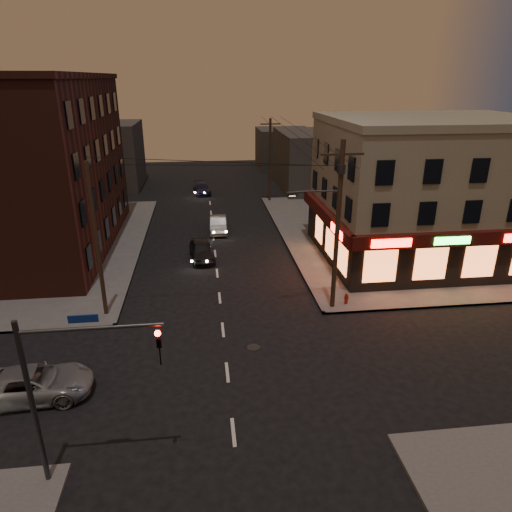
{
  "coord_description": "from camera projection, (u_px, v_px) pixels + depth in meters",
  "views": [
    {
      "loc": [
        -0.82,
        -18.39,
        13.21
      ],
      "look_at": [
        2.23,
        6.96,
        3.2
      ],
      "focal_mm": 32.0,
      "sensor_mm": 36.0,
      "label": 1
    }
  ],
  "objects": [
    {
      "name": "sedan_mid",
      "position": [
        218.0,
        224.0,
        41.69
      ],
      "size": [
        1.61,
        4.29,
        1.4
      ],
      "primitive_type": "imported",
      "rotation": [
        0.0,
        0.0,
        -0.03
      ],
      "color": "#63615D",
      "rests_on": "ground"
    },
    {
      "name": "bg_building_ne_b",
      "position": [
        284.0,
        149.0,
        70.22
      ],
      "size": [
        8.0,
        8.0,
        6.0
      ],
      "primitive_type": "cube",
      "color": "#3F3D3A",
      "rests_on": "ground"
    },
    {
      "name": "suv_cross",
      "position": [
        32.0,
        384.0,
        19.95
      ],
      "size": [
        5.23,
        2.65,
        1.42
      ],
      "primitive_type": "imported",
      "rotation": [
        0.0,
        0.0,
        1.63
      ],
      "color": "gray",
      "rests_on": "ground"
    },
    {
      "name": "sedan_near",
      "position": [
        202.0,
        250.0,
        35.35
      ],
      "size": [
        2.16,
        4.48,
        1.47
      ],
      "primitive_type": "imported",
      "rotation": [
        0.0,
        0.0,
        0.1
      ],
      "color": "black",
      "rests_on": "ground"
    },
    {
      "name": "bg_building_ne_a",
      "position": [
        319.0,
        160.0,
        57.31
      ],
      "size": [
        10.0,
        12.0,
        7.0
      ],
      "primitive_type": "cube",
      "color": "#3F3D3A",
      "rests_on": "ground"
    },
    {
      "name": "utility_pole_far",
      "position": [
        270.0,
        160.0,
        50.55
      ],
      "size": [
        0.26,
        0.26,
        9.0
      ],
      "primitive_type": "cylinder",
      "color": "#382619",
      "rests_on": "sidewalk_ne"
    },
    {
      "name": "fire_hydrant",
      "position": [
        346.0,
        298.0,
        28.12
      ],
      "size": [
        0.32,
        0.32,
        0.71
      ],
      "rotation": [
        0.0,
        0.0,
        0.15
      ],
      "color": "maroon",
      "rests_on": "sidewalk_ne"
    },
    {
      "name": "utility_pole_main",
      "position": [
        336.0,
        218.0,
        25.91
      ],
      "size": [
        4.2,
        0.44,
        10.0
      ],
      "color": "#382619",
      "rests_on": "sidewalk_ne"
    },
    {
      "name": "brick_apartment",
      "position": [
        24.0,
        168.0,
        35.43
      ],
      "size": [
        12.0,
        20.0,
        13.0
      ],
      "primitive_type": "cube",
      "color": "#431C15",
      "rests_on": "sidewalk_nw"
    },
    {
      "name": "sedan_far",
      "position": [
        202.0,
        189.0,
        55.4
      ],
      "size": [
        2.32,
        4.56,
        1.27
      ],
      "primitive_type": "imported",
      "rotation": [
        0.0,
        0.0,
        0.13
      ],
      "color": "#1B1A35",
      "rests_on": "ground"
    },
    {
      "name": "utility_pole_west",
      "position": [
        97.0,
        242.0,
        25.46
      ],
      "size": [
        0.24,
        0.24,
        9.0
      ],
      "primitive_type": "cylinder",
      "color": "#382619",
      "rests_on": "sidewalk_nw"
    },
    {
      "name": "bg_building_nw",
      "position": [
        104.0,
        155.0,
        57.83
      ],
      "size": [
        9.0,
        10.0,
        8.0
      ],
      "primitive_type": "cube",
      "color": "#3F3D3A",
      "rests_on": "ground"
    },
    {
      "name": "ground",
      "position": [
        227.0,
        372.0,
        21.91
      ],
      "size": [
        120.0,
        120.0,
        0.0
      ],
      "primitive_type": "plane",
      "color": "black",
      "rests_on": "ground"
    },
    {
      "name": "sidewalk_ne",
      "position": [
        412.0,
        233.0,
        41.44
      ],
      "size": [
        24.0,
        28.0,
        0.15
      ],
      "primitive_type": "cube",
      "color": "#514F4C",
      "rests_on": "ground"
    },
    {
      "name": "traffic_signal",
      "position": [
        61.0,
        381.0,
        14.59
      ],
      "size": [
        4.49,
        0.32,
        6.47
      ],
      "color": "#333538",
      "rests_on": "ground"
    },
    {
      "name": "pizza_building",
      "position": [
        427.0,
        190.0,
        34.14
      ],
      "size": [
        15.85,
        12.85,
        10.5
      ],
      "color": "gray",
      "rests_on": "sidewalk_ne"
    }
  ]
}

